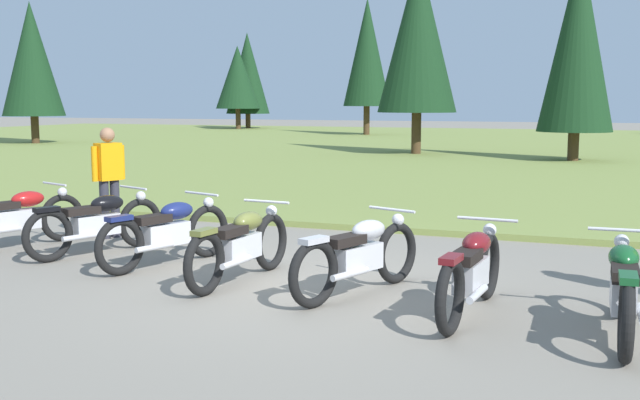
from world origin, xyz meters
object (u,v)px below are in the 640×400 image
object	(u,v)px
motorcycle_black	(97,222)
motorcycle_red	(18,217)
motorcycle_silver	(359,254)
motorcycle_maroon	(472,271)
rider_with_back_turned	(109,176)
motorcycle_olive	(241,244)
motorcycle_british_green	(623,288)
motorcycle_navy	(167,231)

from	to	relation	value
motorcycle_black	motorcycle_red	bearing A→B (deg)	-179.65
motorcycle_red	motorcycle_silver	world-z (taller)	same
motorcycle_maroon	rider_with_back_turned	distance (m)	6.29
motorcycle_olive	motorcycle_maroon	xyz separation A→B (m)	(2.71, -0.46, 0.00)
motorcycle_silver	motorcycle_british_green	xyz separation A→B (m)	(2.62, -0.59, 0.00)
motorcycle_olive	motorcycle_silver	world-z (taller)	same
motorcycle_black	motorcycle_navy	xyz separation A→B (m)	(1.27, -0.28, 0.00)
rider_with_back_turned	motorcycle_navy	bearing A→B (deg)	-36.69
motorcycle_maroon	motorcycle_olive	bearing A→B (deg)	170.41
motorcycle_red	motorcycle_black	bearing A→B (deg)	0.35
motorcycle_red	motorcycle_silver	xyz separation A→B (m)	(5.31, -0.80, 0.00)
rider_with_back_turned	motorcycle_red	bearing A→B (deg)	-123.38
motorcycle_red	motorcycle_black	distance (m)	1.34
motorcycle_red	motorcycle_maroon	world-z (taller)	same
motorcycle_black	motorcycle_navy	size ratio (longest dim) A/B	0.98
motorcycle_black	rider_with_back_turned	xyz separation A→B (m)	(-0.60, 1.11, 0.51)
rider_with_back_turned	motorcycle_maroon	bearing A→B (deg)	-21.51
motorcycle_navy	motorcycle_maroon	distance (m)	4.06
motorcycle_navy	motorcycle_red	bearing A→B (deg)	174.01
motorcycle_navy	motorcycle_maroon	xyz separation A→B (m)	(3.96, -0.90, 0.00)
motorcycle_olive	rider_with_back_turned	bearing A→B (deg)	149.51
motorcycle_navy	motorcycle_black	bearing A→B (deg)	167.46
motorcycle_black	motorcycle_olive	size ratio (longest dim) A/B	0.95
motorcycle_red	motorcycle_navy	world-z (taller)	same
motorcycle_silver	rider_with_back_turned	size ratio (longest dim) A/B	1.20
motorcycle_silver	motorcycle_british_green	size ratio (longest dim) A/B	0.95
motorcycle_maroon	motorcycle_black	bearing A→B (deg)	167.23
motorcycle_silver	rider_with_back_turned	bearing A→B (deg)	157.17
motorcycle_red	motorcycle_navy	xyz separation A→B (m)	(2.61, -0.27, 0.00)
motorcycle_red	rider_with_back_turned	xyz separation A→B (m)	(0.74, 1.12, 0.51)
motorcycle_olive	motorcycle_silver	xyz separation A→B (m)	(1.44, -0.08, 0.00)
rider_with_back_turned	motorcycle_olive	bearing A→B (deg)	-30.49
motorcycle_maroon	rider_with_back_turned	world-z (taller)	rider_with_back_turned
motorcycle_black	motorcycle_silver	size ratio (longest dim) A/B	1.00
motorcycle_silver	rider_with_back_turned	distance (m)	4.99
motorcycle_black	motorcycle_olive	bearing A→B (deg)	-16.08
motorcycle_british_green	motorcycle_navy	bearing A→B (deg)	168.12
motorcycle_navy	motorcycle_british_green	size ratio (longest dim) A/B	0.96
motorcycle_olive	motorcycle_silver	distance (m)	1.45
motorcycle_british_green	motorcycle_olive	bearing A→B (deg)	170.60
motorcycle_navy	rider_with_back_turned	distance (m)	2.39
motorcycle_silver	rider_with_back_turned	world-z (taller)	rider_with_back_turned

